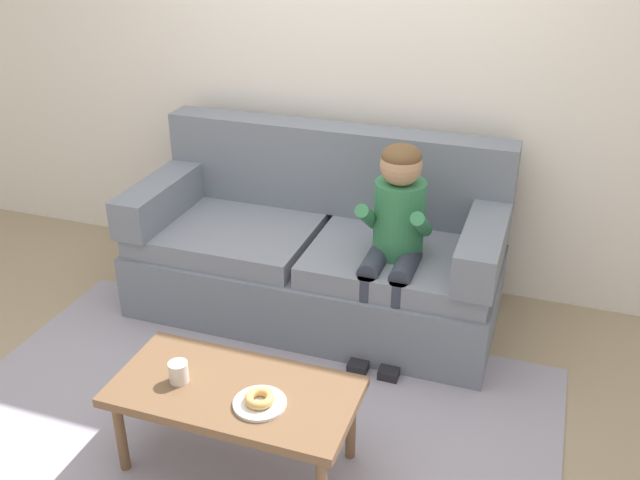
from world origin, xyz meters
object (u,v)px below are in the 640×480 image
coffee_table (235,397)px  mug (179,372)px  couch (319,252)px  donut (260,398)px  toy_controller (179,362)px  person_child (395,230)px

coffee_table → mug: bearing=-171.4°
couch → donut: couch is taller
couch → toy_controller: bearing=-121.3°
couch → mug: size_ratio=22.57×
couch → toy_controller: (-0.48, -0.80, -0.33)m
coffee_table → mug: mug is taller
coffee_table → toy_controller: 0.85m
person_child → donut: 1.21m
toy_controller → donut: bearing=-53.2°
person_child → donut: size_ratio=9.18×
coffee_table → person_child: person_child is taller
mug → toy_controller: mug is taller
coffee_table → person_child: 1.20m
couch → person_child: bearing=-23.9°
person_child → couch: bearing=156.1°
couch → person_child: (0.48, -0.21, 0.31)m
toy_controller → mug: bearing=-71.9°
mug → toy_controller: 0.78m
coffee_table → person_child: size_ratio=0.91×
mug → toy_controller: size_ratio=0.40×
couch → donut: 1.40m
couch → coffee_table: size_ratio=2.03×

